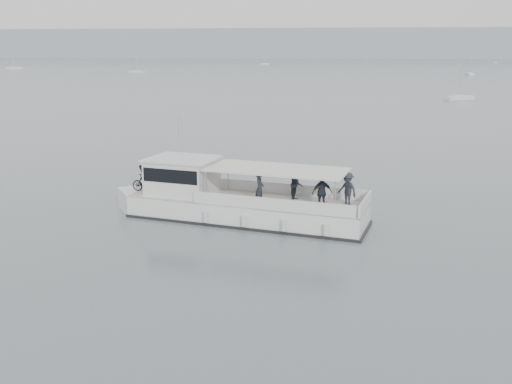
# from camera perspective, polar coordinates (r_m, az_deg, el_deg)

# --- Properties ---
(ground) EXTENTS (1400.00, 1400.00, 0.00)m
(ground) POSITION_cam_1_polar(r_m,az_deg,el_deg) (31.69, -3.84, -2.61)
(ground) COLOR slate
(ground) RESTS_ON ground
(headland) EXTENTS (1400.00, 90.00, 28.00)m
(headland) POSITION_cam_1_polar(r_m,az_deg,el_deg) (589.80, 7.06, 14.49)
(headland) COLOR #939EA8
(headland) RESTS_ON ground
(tour_boat) EXTENTS (14.78, 6.30, 6.17)m
(tour_boat) POSITION_cam_1_polar(r_m,az_deg,el_deg) (31.44, -3.11, -0.81)
(tour_boat) COLOR white
(tour_boat) RESTS_ON ground
(moored_fleet) EXTENTS (351.11, 313.36, 9.21)m
(moored_fleet) POSITION_cam_1_polar(r_m,az_deg,el_deg) (236.95, 8.13, 11.86)
(moored_fleet) COLOR white
(moored_fleet) RESTS_ON ground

